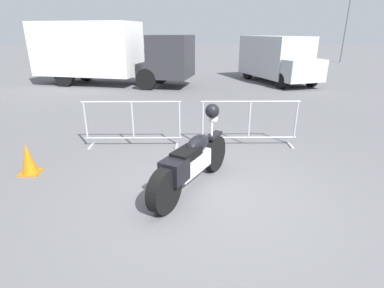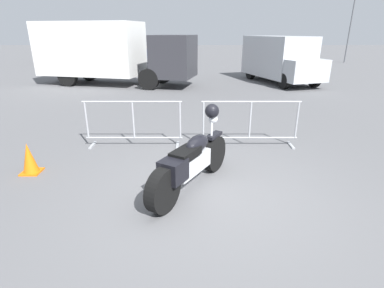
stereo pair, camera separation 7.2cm
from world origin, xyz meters
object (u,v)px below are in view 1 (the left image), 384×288
traffic_cone (28,159)px  parked_car_maroon (151,53)px  crowd_barrier_near (133,123)px  crowd_barrier_far (249,123)px  box_truck (105,51)px  street_lamp (348,17)px  delivery_van (277,58)px  parked_car_red (120,53)px  motorcycle (192,161)px  parked_car_black (59,54)px  pedestrian (145,57)px  parked_car_green (89,53)px

traffic_cone → parked_car_maroon: bearing=90.8°
crowd_barrier_near → traffic_cone: size_ratio=3.79×
crowd_barrier_far → box_truck: box_truck is taller
crowd_barrier_near → box_truck: size_ratio=0.28×
crowd_barrier_far → street_lamp: size_ratio=0.39×
delivery_van → parked_car_red: delivery_van is taller
parked_car_maroon → street_lamp: 16.96m
motorcycle → box_truck: size_ratio=0.26×
crowd_barrier_far → parked_car_black: size_ratio=0.53×
parked_car_maroon → street_lamp: (16.67, -0.84, 3.00)m
pedestrian → parked_car_red: bearing=-136.6°
traffic_cone → parked_car_black: bearing=110.6°
parked_car_maroon → delivery_van: bearing=-150.1°
street_lamp → parked_car_black: bearing=178.0°
crowd_barrier_far → delivery_van: delivery_van is taller
box_truck → parked_car_red: size_ratio=1.78×
motorcycle → street_lamp: (13.30, 22.38, 3.21)m
motorcycle → parked_car_maroon: parked_car_maroon is taller
motorcycle → box_truck: box_truck is taller
box_truck → parked_car_maroon: size_ratio=1.88×
crowd_barrier_near → crowd_barrier_far: bearing=0.0°
motorcycle → crowd_barrier_far: bearing=-3.2°
traffic_cone → box_truck: bearing=96.2°
motorcycle → parked_car_red: 23.88m
crowd_barrier_far → parked_car_red: size_ratio=0.50×
box_truck → parked_car_black: (-7.40, 12.44, -0.93)m
pedestrian → crowd_barrier_far: bearing=35.7°
motorcycle → crowd_barrier_near: motorcycle is taller
pedestrian → box_truck: bearing=5.6°
delivery_van → pedestrian: bearing=-139.1°
parked_car_maroon → street_lamp: bearing=-97.0°
motorcycle → parked_car_green: bearing=51.2°
crowd_barrier_near → traffic_cone: 2.24m
parked_car_red → crowd_barrier_near: bearing=-171.4°
crowd_barrier_near → parked_car_red: size_ratio=0.50×
crowd_barrier_far → pedestrian: (-4.24, 14.07, 0.37)m
delivery_van → street_lamp: size_ratio=0.94×
motorcycle → pedestrian: size_ratio=1.25×
crowd_barrier_far → street_lamp: street_lamp is taller
parked_car_maroon → traffic_cone: 22.64m
motorcycle → crowd_barrier_near: (-1.33, 2.02, 0.05)m
crowd_barrier_near → crowd_barrier_far: (2.67, 0.00, 0.00)m
delivery_van → parked_car_black: 19.93m
box_truck → parked_car_green: size_ratio=1.82×
pedestrian → delivery_van: bearing=77.3°
parked_car_black → parked_car_red: 5.46m
parked_car_green → street_lamp: (22.12, -0.68, 2.97)m
parked_car_black → street_lamp: size_ratio=0.74×
motorcycle → parked_car_green: parked_car_green is taller
parked_car_green → parked_car_maroon: size_ratio=1.03×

